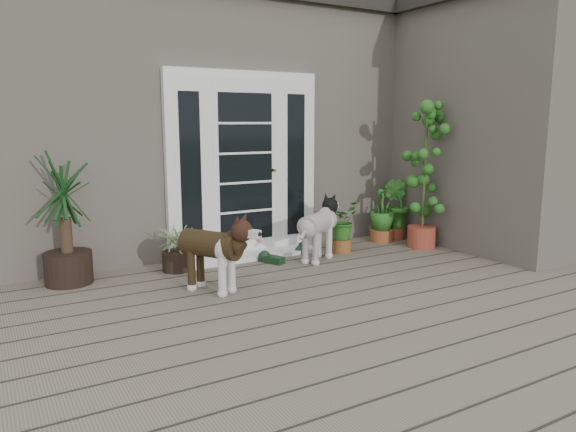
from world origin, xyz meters
TOP-DOWN VIEW (x-y plane):
  - deck at (0.00, 0.40)m, footprint 6.20×4.60m
  - house_main at (0.00, 4.65)m, footprint 7.40×4.00m
  - roof_main at (0.00, 4.65)m, footprint 7.60×4.20m
  - house_wing at (2.90, 1.50)m, footprint 1.60×2.40m
  - door_unit at (-0.20, 2.60)m, footprint 1.90×0.14m
  - door_step at (-0.20, 2.40)m, footprint 1.60×0.40m
  - brindle_dog at (-1.12, 1.42)m, footprint 0.69×0.86m
  - white_dog at (0.36, 1.88)m, footprint 0.82×0.68m
  - spider_plant at (-1.16, 2.28)m, footprint 0.58×0.58m
  - yucca at (-2.24, 2.37)m, footprint 0.91×0.91m
  - herb_a at (0.85, 2.09)m, footprint 0.57×0.57m
  - herb_b at (1.91, 2.30)m, footprint 0.49×0.49m
  - herb_c at (1.65, 2.29)m, footprint 0.55×0.55m
  - sapling at (1.87, 1.77)m, footprint 0.57×0.57m
  - clog_left at (-0.14, 2.05)m, footprint 0.29×0.38m
  - clog_right at (0.42, 2.31)m, footprint 0.32×0.32m

SIDE VIEW (x-z plane):
  - deck at x=0.00m, z-range 0.00..0.12m
  - door_step at x=-0.20m, z-range 0.12..0.17m
  - clog_right at x=0.42m, z-range 0.12..0.21m
  - clog_left at x=-0.14m, z-range 0.12..0.22m
  - herb_a at x=0.85m, z-range 0.12..0.67m
  - spider_plant at x=-1.16m, z-range 0.12..0.68m
  - herb_b at x=1.91m, z-range 0.12..0.71m
  - herb_c at x=1.65m, z-range 0.12..0.73m
  - white_dog at x=0.36m, z-range 0.12..0.76m
  - brindle_dog at x=-1.12m, z-range 0.12..0.78m
  - yucca at x=-2.24m, z-range 0.12..1.37m
  - sapling at x=1.87m, z-range 0.12..2.02m
  - door_unit at x=-0.20m, z-range 0.12..2.27m
  - house_main at x=0.00m, z-range 0.00..3.10m
  - house_wing at x=2.90m, z-range 0.00..3.10m
  - roof_main at x=0.00m, z-range 3.10..3.30m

